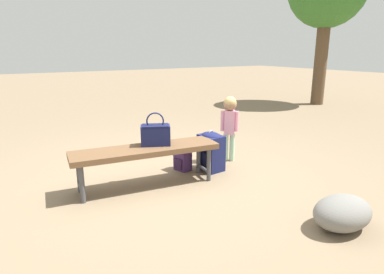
{
  "coord_description": "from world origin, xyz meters",
  "views": [
    {
      "loc": [
        -1.72,
        -3.26,
        1.48
      ],
      "look_at": [
        0.32,
        0.04,
        0.45
      ],
      "focal_mm": 30.96,
      "sensor_mm": 36.0,
      "label": 1
    }
  ],
  "objects_px": {
    "park_bench": "(146,152)",
    "child_standing": "(230,118)",
    "backpack_large": "(211,150)",
    "handbag": "(155,134)",
    "trail_rock": "(342,213)",
    "backpack_small": "(183,157)"
  },
  "relations": [
    {
      "from": "park_bench",
      "to": "handbag",
      "type": "xyz_separation_m",
      "value": [
        0.14,
        0.04,
        0.18
      ]
    },
    {
      "from": "park_bench",
      "to": "child_standing",
      "type": "bearing_deg",
      "value": 9.57
    },
    {
      "from": "trail_rock",
      "to": "park_bench",
      "type": "bearing_deg",
      "value": 121.61
    },
    {
      "from": "handbag",
      "to": "trail_rock",
      "type": "bearing_deg",
      "value": -62.37
    },
    {
      "from": "trail_rock",
      "to": "backpack_small",
      "type": "bearing_deg",
      "value": 103.07
    },
    {
      "from": "park_bench",
      "to": "backpack_large",
      "type": "bearing_deg",
      "value": 3.42
    },
    {
      "from": "child_standing",
      "to": "backpack_small",
      "type": "xyz_separation_m",
      "value": [
        -0.72,
        0.01,
        -0.42
      ]
    },
    {
      "from": "backpack_large",
      "to": "trail_rock",
      "type": "bearing_deg",
      "value": -85.32
    },
    {
      "from": "child_standing",
      "to": "handbag",
      "type": "bearing_deg",
      "value": -171.04
    },
    {
      "from": "park_bench",
      "to": "backpack_small",
      "type": "bearing_deg",
      "value": 21.68
    },
    {
      "from": "park_bench",
      "to": "child_standing",
      "type": "distance_m",
      "value": 1.35
    },
    {
      "from": "child_standing",
      "to": "backpack_large",
      "type": "relative_size",
      "value": 1.71
    },
    {
      "from": "backpack_small",
      "to": "park_bench",
      "type": "bearing_deg",
      "value": -158.32
    },
    {
      "from": "backpack_large",
      "to": "backpack_small",
      "type": "xyz_separation_m",
      "value": [
        -0.31,
        0.18,
        -0.09
      ]
    },
    {
      "from": "backpack_small",
      "to": "backpack_large",
      "type": "bearing_deg",
      "value": -30.93
    },
    {
      "from": "park_bench",
      "to": "backpack_large",
      "type": "relative_size",
      "value": 3.16
    },
    {
      "from": "handbag",
      "to": "park_bench",
      "type": "bearing_deg",
      "value": -165.33
    },
    {
      "from": "child_standing",
      "to": "backpack_small",
      "type": "height_order",
      "value": "child_standing"
    },
    {
      "from": "backpack_large",
      "to": "backpack_small",
      "type": "relative_size",
      "value": 1.57
    },
    {
      "from": "park_bench",
      "to": "handbag",
      "type": "distance_m",
      "value": 0.23
    },
    {
      "from": "child_standing",
      "to": "backpack_large",
      "type": "bearing_deg",
      "value": -157.97
    },
    {
      "from": "backpack_small",
      "to": "handbag",
      "type": "bearing_deg",
      "value": -156.33
    }
  ]
}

